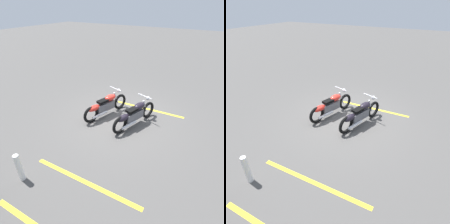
# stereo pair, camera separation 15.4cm
# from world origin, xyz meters

# --- Properties ---
(ground_plane) EXTENTS (60.00, 60.00, 0.00)m
(ground_plane) POSITION_xyz_m (0.00, 0.00, 0.00)
(ground_plane) COLOR #514F4C
(motorcycle_bright_foreground) EXTENTS (2.18, 0.80, 1.04)m
(motorcycle_bright_foreground) POSITION_xyz_m (0.19, -0.65, 0.46)
(motorcycle_bright_foreground) COLOR black
(motorcycle_bright_foreground) RESTS_ON ground
(motorcycle_dark_foreground) EXTENTS (2.17, 0.82, 1.04)m
(motorcycle_dark_foreground) POSITION_xyz_m (0.24, 0.63, 0.46)
(motorcycle_dark_foreground) COLOR black
(motorcycle_dark_foreground) RESTS_ON ground
(bollard_post) EXTENTS (0.14, 0.14, 0.82)m
(bollard_post) POSITION_xyz_m (3.98, -0.80, 0.41)
(bollard_post) COLOR white
(bollard_post) RESTS_ON ground
(parking_stripe_near) EXTENTS (0.24, 3.20, 0.01)m
(parking_stripe_near) POSITION_xyz_m (-1.20, 0.56, 0.00)
(parking_stripe_near) COLOR yellow
(parking_stripe_near) RESTS_ON ground
(parking_stripe_mid) EXTENTS (0.24, 3.20, 0.01)m
(parking_stripe_mid) POSITION_xyz_m (3.23, 0.65, 0.00)
(parking_stripe_mid) COLOR yellow
(parking_stripe_mid) RESTS_ON ground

